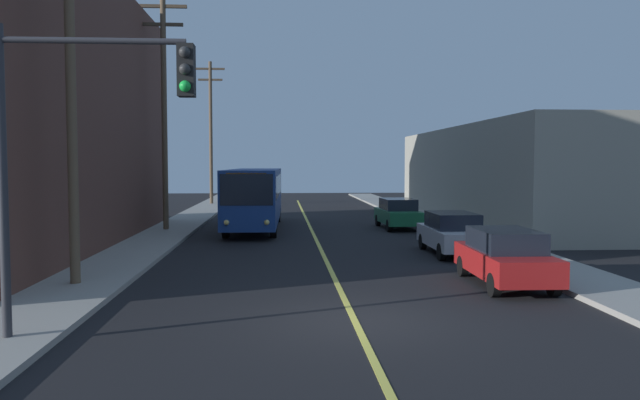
{
  "coord_description": "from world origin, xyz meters",
  "views": [
    {
      "loc": [
        -1.65,
        -13.6,
        3.51
      ],
      "look_at": [
        0.0,
        11.9,
        2.0
      ],
      "focal_mm": 34.71,
      "sensor_mm": 36.0,
      "label": 1
    }
  ],
  "objects_px": {
    "parked_car_silver": "(452,233)",
    "utility_pole_far": "(211,127)",
    "traffic_signal_left_corner": "(83,122)",
    "utility_pole_near": "(70,54)",
    "parked_car_red": "(505,256)",
    "utility_pole_mid": "(164,102)",
    "city_bus": "(255,195)",
    "parked_car_green": "(398,213)"
  },
  "relations": [
    {
      "from": "parked_car_red",
      "to": "parked_car_silver",
      "type": "bearing_deg",
      "value": 88.28
    },
    {
      "from": "parked_car_green",
      "to": "parked_car_red",
      "type": "bearing_deg",
      "value": -89.64
    },
    {
      "from": "utility_pole_near",
      "to": "parked_car_green",
      "type": "bearing_deg",
      "value": 51.57
    },
    {
      "from": "utility_pole_near",
      "to": "utility_pole_far",
      "type": "bearing_deg",
      "value": 90.03
    },
    {
      "from": "parked_car_red",
      "to": "utility_pole_mid",
      "type": "relative_size",
      "value": 0.37
    },
    {
      "from": "city_bus",
      "to": "utility_pole_near",
      "type": "relative_size",
      "value": 1.04
    },
    {
      "from": "parked_car_green",
      "to": "utility_pole_near",
      "type": "distance_m",
      "value": 20.3
    },
    {
      "from": "city_bus",
      "to": "traffic_signal_left_corner",
      "type": "height_order",
      "value": "traffic_signal_left_corner"
    },
    {
      "from": "traffic_signal_left_corner",
      "to": "parked_car_silver",
      "type": "bearing_deg",
      "value": 47.1
    },
    {
      "from": "parked_car_silver",
      "to": "utility_pole_far",
      "type": "height_order",
      "value": "utility_pole_far"
    },
    {
      "from": "parked_car_silver",
      "to": "parked_car_red",
      "type": "bearing_deg",
      "value": -91.72
    },
    {
      "from": "parked_car_silver",
      "to": "utility_pole_far",
      "type": "distance_m",
      "value": 32.2
    },
    {
      "from": "city_bus",
      "to": "parked_car_silver",
      "type": "bearing_deg",
      "value": -51.63
    },
    {
      "from": "parked_car_green",
      "to": "traffic_signal_left_corner",
      "type": "relative_size",
      "value": 0.74
    },
    {
      "from": "utility_pole_mid",
      "to": "traffic_signal_left_corner",
      "type": "relative_size",
      "value": 1.98
    },
    {
      "from": "utility_pole_mid",
      "to": "utility_pole_far",
      "type": "relative_size",
      "value": 1.0
    },
    {
      "from": "parked_car_red",
      "to": "utility_pole_near",
      "type": "relative_size",
      "value": 0.38
    },
    {
      "from": "city_bus",
      "to": "parked_car_red",
      "type": "xyz_separation_m",
      "value": [
        7.8,
        -16.18,
        -0.98
      ]
    },
    {
      "from": "parked_car_green",
      "to": "traffic_signal_left_corner",
      "type": "xyz_separation_m",
      "value": [
        -10.11,
        -20.73,
        3.46
      ]
    },
    {
      "from": "utility_pole_mid",
      "to": "utility_pole_far",
      "type": "height_order",
      "value": "utility_pole_mid"
    },
    {
      "from": "parked_car_silver",
      "to": "utility_pole_near",
      "type": "distance_m",
      "value": 14.79
    },
    {
      "from": "utility_pole_mid",
      "to": "traffic_signal_left_corner",
      "type": "height_order",
      "value": "utility_pole_mid"
    },
    {
      "from": "city_bus",
      "to": "utility_pole_mid",
      "type": "distance_m",
      "value": 6.73
    },
    {
      "from": "city_bus",
      "to": "traffic_signal_left_corner",
      "type": "distance_m",
      "value": 21.54
    },
    {
      "from": "city_bus",
      "to": "parked_car_silver",
      "type": "xyz_separation_m",
      "value": [
        7.98,
        -10.08,
        -0.98
      ]
    },
    {
      "from": "utility_pole_mid",
      "to": "utility_pole_far",
      "type": "distance_m",
      "value": 20.51
    },
    {
      "from": "utility_pole_near",
      "to": "parked_car_red",
      "type": "bearing_deg",
      "value": -1.81
    },
    {
      "from": "parked_car_silver",
      "to": "utility_pole_near",
      "type": "xyz_separation_m",
      "value": [
        -12.39,
        -5.72,
        5.69
      ]
    },
    {
      "from": "parked_car_silver",
      "to": "utility_pole_near",
      "type": "relative_size",
      "value": 0.38
    },
    {
      "from": "city_bus",
      "to": "parked_car_red",
      "type": "bearing_deg",
      "value": -64.28
    },
    {
      "from": "parked_car_silver",
      "to": "utility_pole_mid",
      "type": "height_order",
      "value": "utility_pole_mid"
    },
    {
      "from": "parked_car_red",
      "to": "utility_pole_far",
      "type": "relative_size",
      "value": 0.37
    },
    {
      "from": "city_bus",
      "to": "parked_car_green",
      "type": "xyz_separation_m",
      "value": [
        7.7,
        -0.53,
        -0.98
      ]
    },
    {
      "from": "utility_pole_far",
      "to": "traffic_signal_left_corner",
      "type": "relative_size",
      "value": 1.97
    },
    {
      "from": "city_bus",
      "to": "utility_pole_mid",
      "type": "relative_size",
      "value": 1.03
    },
    {
      "from": "city_bus",
      "to": "utility_pole_near",
      "type": "bearing_deg",
      "value": -105.61
    },
    {
      "from": "traffic_signal_left_corner",
      "to": "utility_pole_near",
      "type": "bearing_deg",
      "value": 110.12
    },
    {
      "from": "utility_pole_near",
      "to": "utility_pole_far",
      "type": "height_order",
      "value": "utility_pole_far"
    },
    {
      "from": "parked_car_silver",
      "to": "traffic_signal_left_corner",
      "type": "bearing_deg",
      "value": -132.9
    },
    {
      "from": "utility_pole_mid",
      "to": "parked_car_red",
      "type": "bearing_deg",
      "value": -50.17
    },
    {
      "from": "city_bus",
      "to": "utility_pole_far",
      "type": "xyz_separation_m",
      "value": [
        -4.43,
        19.07,
        4.79
      ]
    },
    {
      "from": "utility_pole_far",
      "to": "utility_pole_near",
      "type": "bearing_deg",
      "value": -89.97
    }
  ]
}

